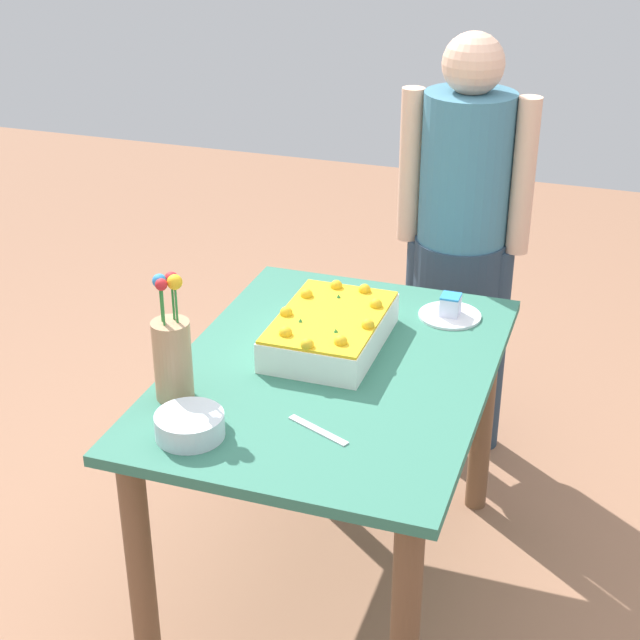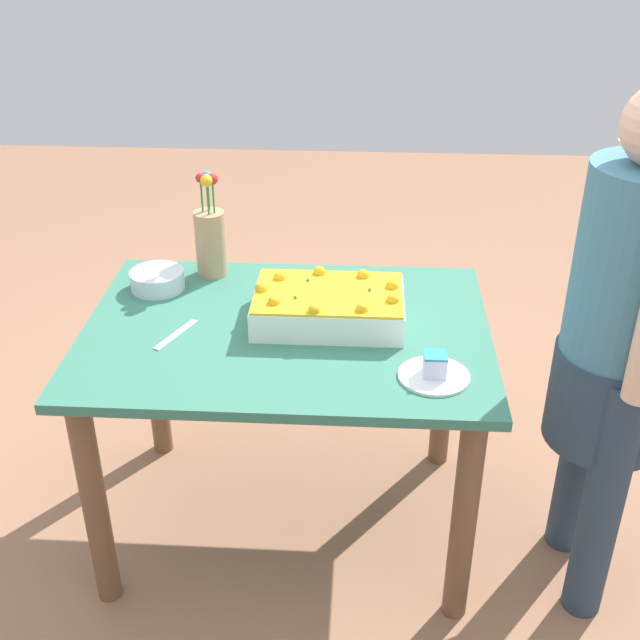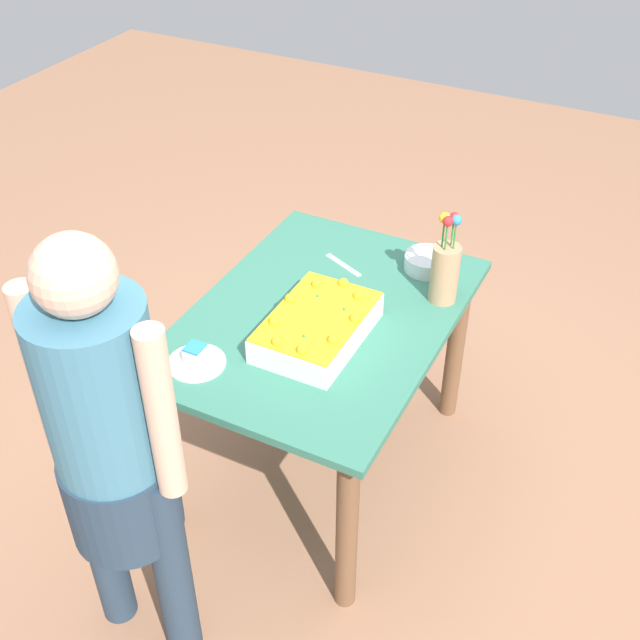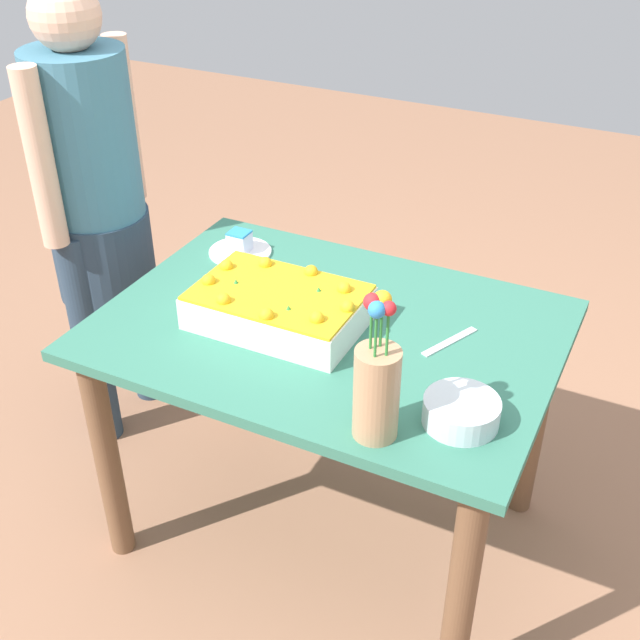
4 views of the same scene
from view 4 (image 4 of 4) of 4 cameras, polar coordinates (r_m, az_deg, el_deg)
name	(u,v)px [view 4 (image 4 of 4)]	position (r m, az deg, el deg)	size (l,w,h in m)	color
ground_plane	(327,524)	(2.56, 0.49, -14.32)	(8.00, 8.00, 0.00)	#9A6A4F
dining_table	(328,366)	(2.15, 0.57, -3.31)	(1.17, 0.84, 0.74)	#34735D
sheet_cake	(279,306)	(2.06, -2.95, 0.98)	(0.43, 0.28, 0.12)	white
serving_plate_with_slice	(240,247)	(2.42, -5.72, 5.17)	(0.19, 0.19, 0.07)	white
cake_knife	(450,342)	(2.03, 9.22, -1.52)	(0.18, 0.02, 0.00)	silver
flower_vase	(377,387)	(1.66, 4.05, -4.75)	(0.10, 0.10, 0.34)	tan
fruit_bowl	(461,412)	(1.77, 10.01, -6.43)	(0.17, 0.17, 0.06)	silver
person_standing	(95,197)	(2.60, -15.72, 8.43)	(0.31, 0.45, 1.49)	#283B4D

